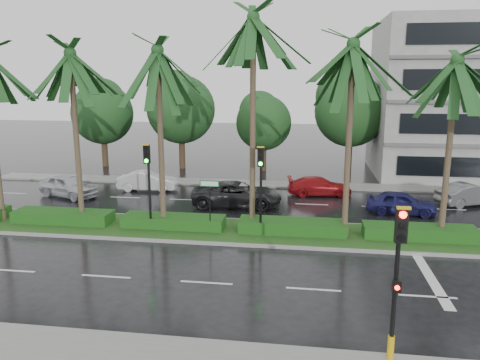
# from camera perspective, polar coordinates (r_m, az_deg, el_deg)

# --- Properties ---
(ground) EXTENTS (120.00, 120.00, 0.00)m
(ground) POSITION_cam_1_polar(r_m,az_deg,el_deg) (22.68, -1.41, -7.20)
(ground) COLOR black
(ground) RESTS_ON ground
(far_sidewalk) EXTENTS (40.00, 2.00, 0.12)m
(far_sidewalk) POSITION_cam_1_polar(r_m,az_deg,el_deg) (34.11, 1.96, -0.46)
(far_sidewalk) COLOR slate
(far_sidewalk) RESTS_ON ground
(median) EXTENTS (36.00, 4.00, 0.15)m
(median) POSITION_cam_1_polar(r_m,az_deg,el_deg) (23.59, -1.00, -6.22)
(median) COLOR gray
(median) RESTS_ON ground
(hedge) EXTENTS (35.20, 1.40, 0.60)m
(hedge) POSITION_cam_1_polar(r_m,az_deg,el_deg) (23.47, -1.01, -5.36)
(hedge) COLOR #1A4A15
(hedge) RESTS_ON median
(lane_markings) EXTENTS (34.00, 13.06, 0.01)m
(lane_markings) POSITION_cam_1_polar(r_m,az_deg,el_deg) (21.99, 6.30, -7.89)
(lane_markings) COLOR silver
(lane_markings) RESTS_ON ground
(palm_row) EXTENTS (26.30, 4.20, 10.96)m
(palm_row) POSITION_cam_1_polar(r_m,az_deg,el_deg) (22.64, -4.30, 14.24)
(palm_row) COLOR #3D3323
(palm_row) RESTS_ON median
(signal_near) EXTENTS (0.34, 0.45, 4.36)m
(signal_near) POSITION_cam_1_polar(r_m,az_deg,el_deg) (12.95, 18.55, -11.32)
(signal_near) COLOR black
(signal_near) RESTS_ON near_sidewalk
(signal_median_left) EXTENTS (0.34, 0.42, 4.36)m
(signal_median_left) POSITION_cam_1_polar(r_m,az_deg,el_deg) (23.15, -11.13, 0.67)
(signal_median_left) COLOR black
(signal_median_left) RESTS_ON median
(signal_median_right) EXTENTS (0.34, 0.42, 4.36)m
(signal_median_right) POSITION_cam_1_polar(r_m,az_deg,el_deg) (21.96, 2.54, 0.27)
(signal_median_right) COLOR black
(signal_median_right) RESTS_ON median
(street_sign) EXTENTS (0.95, 0.09, 2.60)m
(street_sign) POSITION_cam_1_polar(r_m,az_deg,el_deg) (22.71, -3.72, -1.60)
(street_sign) COLOR black
(street_sign) RESTS_ON median
(bg_trees) EXTENTS (33.05, 5.77, 8.33)m
(bg_trees) POSITION_cam_1_polar(r_m,az_deg,el_deg) (38.99, 1.96, 8.47)
(bg_trees) COLOR #3C261B
(bg_trees) RESTS_ON ground
(car_silver) EXTENTS (3.20, 4.59, 1.45)m
(car_silver) POSITION_cam_1_polar(r_m,az_deg,el_deg) (32.42, -20.20, -0.68)
(car_silver) COLOR silver
(car_silver) RESTS_ON ground
(car_white) EXTENTS (1.80, 4.14, 1.32)m
(car_white) POSITION_cam_1_polar(r_m,az_deg,el_deg) (32.85, -11.21, -0.11)
(car_white) COLOR #B9B9B9
(car_white) RESTS_ON ground
(car_darkgrey) EXTENTS (2.80, 5.52, 1.50)m
(car_darkgrey) POSITION_cam_1_polar(r_m,az_deg,el_deg) (28.16, -0.41, -1.74)
(car_darkgrey) COLOR black
(car_darkgrey) RESTS_ON ground
(car_red) EXTENTS (2.16, 4.36, 1.22)m
(car_red) POSITION_cam_1_polar(r_m,az_deg,el_deg) (31.32, 9.65, -0.74)
(car_red) COLOR maroon
(car_red) RESTS_ON ground
(car_blue) EXTENTS (2.00, 4.02, 1.32)m
(car_blue) POSITION_cam_1_polar(r_m,az_deg,el_deg) (28.13, 19.03, -2.63)
(car_blue) COLOR navy
(car_blue) RESTS_ON ground
(car_grey) EXTENTS (3.02, 4.33, 1.35)m
(car_grey) POSITION_cam_1_polar(r_m,az_deg,el_deg) (31.68, 26.20, -1.57)
(car_grey) COLOR #57595C
(car_grey) RESTS_ON ground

